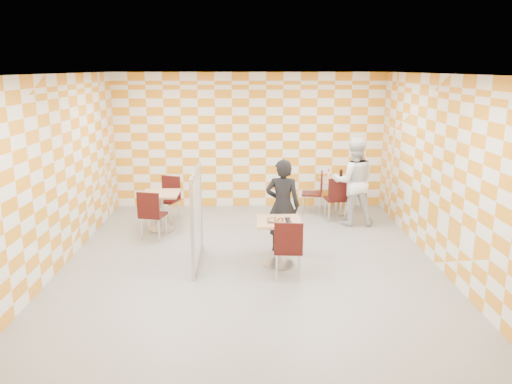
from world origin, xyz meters
The scene contains 15 objects.
room_shell centered at (0.00, 0.54, 1.50)m, with size 7.00×7.00×7.00m.
main_table centered at (0.46, -0.05, 0.51)m, with size 0.70×0.70×0.75m.
second_table centered at (1.89, 2.87, 0.51)m, with size 0.70×0.70×0.75m.
empty_table centered at (-1.72, 1.77, 0.51)m, with size 0.70×0.70×0.75m.
chair_main_front centered at (0.56, -0.64, 0.54)m, with size 0.45×0.46×0.92m.
chair_second_front centered at (1.79, 2.29, 0.54)m, with size 0.45×0.46×0.92m.
chair_second_side centered at (1.44, 2.82, 0.54)m, with size 0.49×0.48×0.92m.
chair_empty_near centered at (-1.80, 1.18, 0.54)m, with size 0.50×0.51×0.92m.
chair_empty_far centered at (-1.66, 2.39, 0.54)m, with size 0.54×0.55×0.92m.
partition centered at (-0.84, 0.01, 0.79)m, with size 0.08×1.38×1.55m.
man_dark centered at (0.56, 0.61, 0.81)m, with size 0.59×0.39×1.61m, color black.
man_white centered at (2.08, 2.09, 0.88)m, with size 0.86×0.67×1.76m, color white.
pizza_on_foil centered at (0.46, -0.07, 0.77)m, with size 0.40×0.40×0.04m.
sport_bottle centered at (1.72, 2.99, 0.84)m, with size 0.06×0.06×0.20m.
soda_bottle centered at (1.98, 2.93, 0.85)m, with size 0.07×0.07×0.23m.
Camera 1 is at (-0.03, -7.56, 3.09)m, focal length 35.00 mm.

